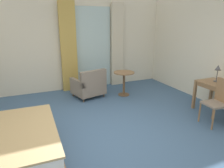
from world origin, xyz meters
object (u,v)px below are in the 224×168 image
Objects in this scene: desk_chair at (219,100)px; desk_lamp at (218,69)px; armchair_by_window at (89,86)px; round_cafe_table at (124,78)px.

desk_lamp reaches higher than desk_chair.
desk_chair is 3.29m from armchair_by_window.
desk_chair is 2.17× the size of desk_lamp.
desk_chair is at bearing -132.24° from desk_lamp.
desk_lamp is 0.47× the size of armchair_by_window.
armchair_by_window reaches higher than round_cafe_table.
armchair_by_window is 1.35× the size of round_cafe_table.
desk_chair is 1.39× the size of round_cafe_table.
desk_lamp is at bearing -42.18° from armchair_by_window.
armchair_by_window is at bearing 137.82° from desk_lamp.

